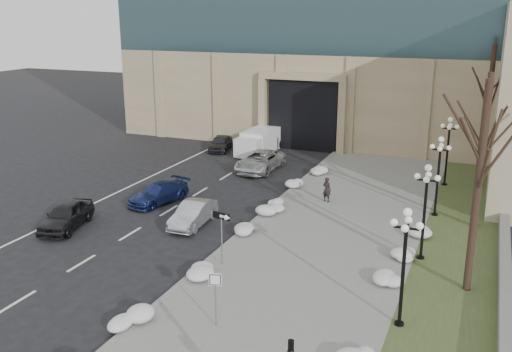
# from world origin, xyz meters

# --- Properties ---
(sidewalk) EXTENTS (9.00, 40.00, 0.12)m
(sidewalk) POSITION_xyz_m (3.50, 14.00, 0.06)
(sidewalk) COLOR gray
(sidewalk) RESTS_ON ground
(curb) EXTENTS (0.30, 40.00, 0.14)m
(curb) POSITION_xyz_m (-1.00, 14.00, 0.07)
(curb) COLOR gray
(curb) RESTS_ON ground
(grass_strip) EXTENTS (4.00, 40.00, 0.10)m
(grass_strip) POSITION_xyz_m (10.00, 14.00, 0.05)
(grass_strip) COLOR #3B4824
(grass_strip) RESTS_ON ground
(stone_wall) EXTENTS (0.50, 30.00, 0.70)m
(stone_wall) POSITION_xyz_m (12.00, 16.00, 0.35)
(stone_wall) COLOR slate
(stone_wall) RESTS_ON ground
(car_a) EXTENTS (2.71, 4.56, 1.46)m
(car_a) POSITION_xyz_m (-10.21, 9.43, 0.73)
(car_a) COLOR black
(car_a) RESTS_ON ground
(car_b) EXTENTS (1.61, 4.05, 1.31)m
(car_b) POSITION_xyz_m (-3.99, 12.47, 0.66)
(car_b) COLOR #A9ABB1
(car_b) RESTS_ON ground
(car_c) EXTENTS (2.73, 4.60, 1.25)m
(car_c) POSITION_xyz_m (-7.84, 15.05, 0.62)
(car_c) COLOR navy
(car_c) RESTS_ON ground
(car_d) EXTENTS (2.59, 5.33, 1.46)m
(car_d) POSITION_xyz_m (-4.82, 24.44, 0.73)
(car_d) COLOR silver
(car_d) RESTS_ON ground
(car_e) EXTENTS (2.33, 4.06, 1.30)m
(car_e) POSITION_xyz_m (-10.35, 29.07, 0.65)
(car_e) COLOR #303035
(car_e) RESTS_ON ground
(pedestrian) EXTENTS (0.66, 0.53, 1.56)m
(pedestrian) POSITION_xyz_m (1.85, 18.93, 0.90)
(pedestrian) COLOR black
(pedestrian) RESTS_ON sidewalk
(box_truck) EXTENTS (2.31, 6.09, 1.91)m
(box_truck) POSITION_xyz_m (-7.00, 29.83, 0.93)
(box_truck) COLOR silver
(box_truck) RESTS_ON ground
(one_way_sign) EXTENTS (1.00, 0.37, 2.68)m
(one_way_sign) POSITION_xyz_m (-0.02, 8.18, 2.21)
(one_way_sign) COLOR slate
(one_way_sign) RESTS_ON ground
(keep_sign) EXTENTS (0.47, 0.19, 2.26)m
(keep_sign) POSITION_xyz_m (1.96, 3.28, 1.66)
(keep_sign) COLOR slate
(keep_sign) RESTS_ON ground
(snow_clump_b) EXTENTS (1.10, 1.60, 0.36)m
(snow_clump_b) POSITION_xyz_m (-0.87, 2.15, 0.30)
(snow_clump_b) COLOR white
(snow_clump_b) RESTS_ON sidewalk
(snow_clump_c) EXTENTS (1.10, 1.60, 0.36)m
(snow_clump_c) POSITION_xyz_m (-0.43, 6.83, 0.30)
(snow_clump_c) COLOR white
(snow_clump_c) RESTS_ON sidewalk
(snow_clump_d) EXTENTS (1.10, 1.60, 0.36)m
(snow_clump_d) POSITION_xyz_m (-0.85, 11.98, 0.30)
(snow_clump_d) COLOR white
(snow_clump_d) RESTS_ON sidewalk
(snow_clump_e) EXTENTS (1.10, 1.60, 0.36)m
(snow_clump_e) POSITION_xyz_m (-0.72, 15.68, 0.30)
(snow_clump_e) COLOR white
(snow_clump_e) RESTS_ON sidewalk
(snow_clump_f) EXTENTS (1.10, 1.60, 0.36)m
(snow_clump_f) POSITION_xyz_m (-0.81, 20.83, 0.30)
(snow_clump_f) COLOR white
(snow_clump_f) RESTS_ON sidewalk
(snow_clump_g) EXTENTS (1.10, 1.60, 0.36)m
(snow_clump_g) POSITION_xyz_m (-0.36, 24.60, 0.30)
(snow_clump_g) COLOR white
(snow_clump_g) RESTS_ON sidewalk
(snow_clump_i) EXTENTS (1.10, 1.60, 0.36)m
(snow_clump_i) POSITION_xyz_m (7.47, 9.20, 0.30)
(snow_clump_i) COLOR white
(snow_clump_i) RESTS_ON sidewalk
(snow_clump_j) EXTENTS (1.10, 1.60, 0.36)m
(snow_clump_j) POSITION_xyz_m (7.70, 15.50, 0.30)
(snow_clump_j) COLOR white
(snow_clump_j) RESTS_ON sidewalk
(snow_clump_k) EXTENTS (1.10, 1.60, 0.36)m
(snow_clump_k) POSITION_xyz_m (7.47, 12.12, 0.30)
(snow_clump_k) COLOR white
(snow_clump_k) RESTS_ON sidewalk
(snow_clump_l) EXTENTS (1.10, 1.60, 0.36)m
(snow_clump_l) POSITION_xyz_m (-0.68, 17.32, 0.30)
(snow_clump_l) COLOR white
(snow_clump_l) RESTS_ON sidewalk
(lamppost_a) EXTENTS (1.18, 1.18, 4.76)m
(lamppost_a) POSITION_xyz_m (8.30, 6.00, 3.07)
(lamppost_a) COLOR black
(lamppost_a) RESTS_ON ground
(lamppost_b) EXTENTS (1.18, 1.18, 4.76)m
(lamppost_b) POSITION_xyz_m (8.30, 12.50, 3.07)
(lamppost_b) COLOR black
(lamppost_b) RESTS_ON ground
(lamppost_c) EXTENTS (1.18, 1.18, 4.76)m
(lamppost_c) POSITION_xyz_m (8.30, 19.00, 3.07)
(lamppost_c) COLOR black
(lamppost_c) RESTS_ON ground
(lamppost_d) EXTENTS (1.18, 1.18, 4.76)m
(lamppost_d) POSITION_xyz_m (8.30, 25.50, 3.07)
(lamppost_d) COLOR black
(lamppost_d) RESTS_ON ground
(tree_near) EXTENTS (3.20, 3.20, 9.00)m
(tree_near) POSITION_xyz_m (10.50, 10.00, 5.83)
(tree_near) COLOR black
(tree_near) RESTS_ON ground
(tree_mid) EXTENTS (3.20, 3.20, 8.50)m
(tree_mid) POSITION_xyz_m (10.50, 18.00, 5.50)
(tree_mid) COLOR black
(tree_mid) RESTS_ON ground
(tree_far) EXTENTS (3.20, 3.20, 9.50)m
(tree_far) POSITION_xyz_m (10.50, 26.00, 6.15)
(tree_far) COLOR black
(tree_far) RESTS_ON ground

